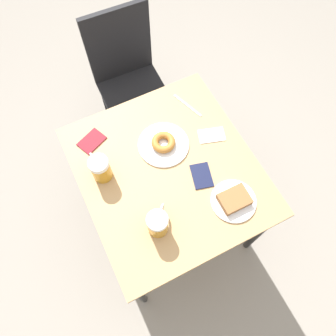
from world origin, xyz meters
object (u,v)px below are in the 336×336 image
(fork, at_px, (187,105))
(passport_near_edge, at_px, (92,141))
(beer_mug_left, at_px, (100,168))
(chair, at_px, (127,70))
(napkin_folded, at_px, (212,135))
(plate_with_donut, at_px, (163,144))
(passport_far_edge, at_px, (202,176))
(beer_mug_center, at_px, (158,223))
(plate_with_cake, at_px, (234,200))

(fork, bearing_deg, passport_near_edge, 177.56)
(beer_mug_left, xyz_separation_m, fork, (0.54, 0.17, -0.07))
(chair, relative_size, napkin_folded, 6.38)
(plate_with_donut, xyz_separation_m, passport_near_edge, (-0.31, 0.18, -0.01))
(passport_near_edge, bearing_deg, passport_far_edge, -45.83)
(beer_mug_left, distance_m, beer_mug_center, 0.36)
(fork, distance_m, passport_far_edge, 0.40)
(plate_with_cake, xyz_separation_m, passport_near_edge, (-0.46, 0.58, -0.01))
(chair, bearing_deg, napkin_folded, -76.19)
(plate_with_donut, bearing_deg, beer_mug_left, -177.55)
(beer_mug_center, distance_m, fork, 0.66)
(fork, bearing_deg, napkin_folded, -84.15)
(chair, xyz_separation_m, napkin_folded, (0.16, -0.74, 0.20))
(plate_with_cake, relative_size, beer_mug_center, 1.48)
(passport_near_edge, bearing_deg, napkin_folded, -23.36)
(napkin_folded, bearing_deg, passport_far_edge, -131.64)
(plate_with_cake, xyz_separation_m, napkin_folded, (0.08, 0.34, -0.01))
(chair, height_order, passport_far_edge, chair)
(chair, distance_m, plate_with_cake, 1.11)
(plate_with_cake, relative_size, beer_mug_left, 1.48)
(chair, relative_size, beer_mug_center, 6.72)
(chair, bearing_deg, beer_mug_center, -103.29)
(chair, xyz_separation_m, beer_mug_left, (-0.40, -0.70, 0.27))
(chair, relative_size, passport_far_edge, 6.47)
(chair, relative_size, plate_with_cake, 4.53)
(plate_with_cake, xyz_separation_m, passport_far_edge, (-0.07, 0.17, -0.01))
(napkin_folded, relative_size, passport_near_edge, 0.97)
(plate_with_cake, bearing_deg, fork, 83.64)
(plate_with_donut, distance_m, fork, 0.26)
(chair, bearing_deg, fork, -73.77)
(beer_mug_center, height_order, passport_far_edge, beer_mug_center)
(beer_mug_left, distance_m, fork, 0.57)
(chair, distance_m, passport_far_edge, 0.93)
(plate_with_donut, xyz_separation_m, beer_mug_center, (-0.20, -0.36, 0.06))
(napkin_folded, relative_size, fork, 0.80)
(plate_with_cake, distance_m, fork, 0.56)
(plate_with_donut, relative_size, fork, 1.36)
(plate_with_donut, bearing_deg, passport_far_edge, -69.25)
(fork, bearing_deg, beer_mug_center, -129.23)
(plate_with_cake, height_order, beer_mug_left, beer_mug_left)
(plate_with_donut, distance_m, passport_far_edge, 0.24)
(plate_with_cake, distance_m, passport_far_edge, 0.19)
(passport_near_edge, xyz_separation_m, passport_far_edge, (0.39, -0.40, 0.00))
(chair, relative_size, beer_mug_left, 6.72)
(passport_far_edge, bearing_deg, fork, 71.35)
(chair, height_order, beer_mug_center, chair)
(plate_with_cake, relative_size, plate_with_donut, 0.83)
(plate_with_cake, xyz_separation_m, beer_mug_left, (-0.48, 0.39, 0.05))
(beer_mug_left, bearing_deg, plate_with_donut, 2.45)
(beer_mug_center, bearing_deg, fork, 50.77)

